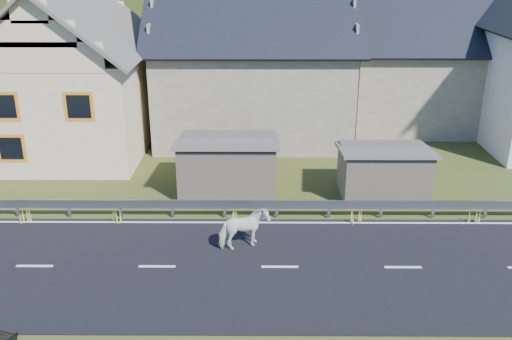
{
  "coord_description": "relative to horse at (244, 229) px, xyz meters",
  "views": [
    {
      "loc": [
        -0.68,
        -16.11,
        9.71
      ],
      "look_at": [
        -0.8,
        3.02,
        2.24
      ],
      "focal_mm": 40.0,
      "sensor_mm": 36.0,
      "label": 1
    }
  ],
  "objects": [
    {
      "name": "house_stone_a",
      "position": [
        0.2,
        13.73,
        3.88
      ],
      "size": [
        10.8,
        9.8,
        8.9
      ],
      "color": "#A29981",
      "rests_on": "ground"
    },
    {
      "name": "shed_left",
      "position": [
        -0.8,
        5.23,
        0.34
      ],
      "size": [
        4.3,
        3.3,
        2.4
      ],
      "primitive_type": "cube",
      "color": "#6B5F50",
      "rests_on": "ground"
    },
    {
      "name": "ground",
      "position": [
        1.2,
        -1.27,
        -0.76
      ],
      "size": [
        160.0,
        160.0,
        0.0
      ],
      "primitive_type": "plane",
      "color": "#2D3E11",
      "rests_on": "ground"
    },
    {
      "name": "horse",
      "position": [
        0.0,
        0.0,
        0.0
      ],
      "size": [
        1.39,
        1.87,
        1.44
      ],
      "primitive_type": "imported",
      "rotation": [
        0.0,
        0.0,
        1.99
      ],
      "color": "white",
      "rests_on": "road"
    },
    {
      "name": "house_stone_b",
      "position": [
        10.2,
        15.73,
        3.48
      ],
      "size": [
        9.8,
        8.8,
        8.1
      ],
      "color": "#A29981",
      "rests_on": "ground"
    },
    {
      "name": "shed_right",
      "position": [
        5.7,
        4.73,
        0.24
      ],
      "size": [
        3.8,
        2.9,
        2.2
      ],
      "primitive_type": "cube",
      "color": "#6B5F50",
      "rests_on": "ground"
    },
    {
      "name": "house_cream",
      "position": [
        -8.81,
        10.72,
        3.6
      ],
      "size": [
        7.8,
        9.8,
        8.3
      ],
      "color": "beige",
      "rests_on": "ground"
    },
    {
      "name": "guardrail",
      "position": [
        1.2,
        2.41,
        -0.2
      ],
      "size": [
        28.1,
        0.09,
        0.75
      ],
      "color": "#93969B",
      "rests_on": "ground"
    },
    {
      "name": "lane_markings",
      "position": [
        1.2,
        -1.27,
        -0.71
      ],
      "size": [
        60.0,
        6.6,
        0.01
      ],
      "primitive_type": "cube",
      "color": "silver",
      "rests_on": "road"
    },
    {
      "name": "mountain",
      "position": [
        6.2,
        178.73,
        -20.76
      ],
      "size": [
        440.0,
        280.0,
        260.0
      ],
      "primitive_type": "ellipsoid",
      "color": "#2E3E15",
      "rests_on": "ground"
    },
    {
      "name": "road",
      "position": [
        1.2,
        -1.27,
        -0.74
      ],
      "size": [
        60.0,
        7.0,
        0.04
      ],
      "primitive_type": "cube",
      "color": "black",
      "rests_on": "ground"
    }
  ]
}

